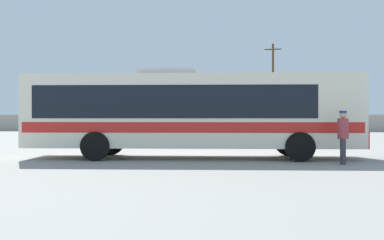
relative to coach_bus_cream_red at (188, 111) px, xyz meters
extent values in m
plane|color=gray|center=(0.13, 10.48, -1.80)|extent=(300.00, 300.00, 0.00)
cube|color=#9E998C|center=(0.13, 30.45, -0.92)|extent=(80.00, 0.30, 1.76)
cube|color=silver|center=(0.14, 0.00, -0.02)|extent=(12.36, 2.92, 2.67)
cube|color=black|center=(-0.48, -0.01, 0.30)|extent=(10.15, 2.89, 1.18)
cube|color=red|center=(0.14, 0.00, -0.61)|extent=(12.12, 2.94, 0.37)
cube|color=#19212D|center=(6.30, 0.19, 0.46)|extent=(0.11, 2.30, 1.39)
cube|color=red|center=(6.30, 0.19, -1.03)|extent=(0.14, 2.50, 0.64)
cube|color=#B2B2B2|center=(-0.78, -0.02, 1.44)|extent=(2.24, 1.47, 0.24)
cylinder|color=black|center=(3.91, 1.34, -1.28)|extent=(1.05, 0.33, 1.04)
cylinder|color=black|center=(3.99, -1.10, -1.28)|extent=(1.05, 0.33, 1.04)
cylinder|color=black|center=(-3.28, 1.12, -1.28)|extent=(1.05, 0.33, 1.04)
cylinder|color=black|center=(-3.20, -1.32, -1.28)|extent=(1.05, 0.33, 1.04)
cylinder|color=#38383D|center=(5.26, -1.81, -1.37)|extent=(0.16, 0.16, 0.84)
cylinder|color=#38383D|center=(5.25, -1.97, -1.37)|extent=(0.16, 0.16, 0.84)
cylinder|color=#99383D|center=(5.25, -1.89, -0.62)|extent=(0.38, 0.38, 0.67)
sphere|color=tan|center=(5.25, -1.89, -0.17)|extent=(0.23, 0.23, 0.23)
cylinder|color=navy|center=(5.25, -1.89, -0.07)|extent=(0.24, 0.24, 0.07)
cube|color=#B7BABF|center=(-7.83, 27.07, -1.17)|extent=(4.19, 1.95, 0.62)
cube|color=black|center=(-8.03, 27.06, -0.60)|extent=(2.33, 1.74, 0.51)
cylinder|color=black|center=(-6.58, 27.99, -1.48)|extent=(0.65, 0.24, 0.64)
cylinder|color=black|center=(-6.52, 26.23, -1.48)|extent=(0.65, 0.24, 0.64)
cylinder|color=black|center=(-9.14, 27.90, -1.48)|extent=(0.65, 0.24, 0.64)
cylinder|color=black|center=(-9.07, 26.14, -1.48)|extent=(0.65, 0.24, 0.64)
cube|color=#B7BABF|center=(-1.86, 26.50, -1.14)|extent=(4.15, 2.12, 0.67)
cube|color=black|center=(-2.06, 26.52, -0.54)|extent=(2.34, 1.83, 0.55)
cylinder|color=black|center=(-0.55, 27.28, -1.48)|extent=(0.66, 0.27, 0.64)
cylinder|color=black|center=(-0.69, 25.52, -1.48)|extent=(0.66, 0.27, 0.64)
cylinder|color=black|center=(-3.03, 27.48, -1.48)|extent=(0.66, 0.27, 0.64)
cylinder|color=black|center=(-3.17, 25.72, -1.48)|extent=(0.66, 0.27, 0.64)
cylinder|color=#4C3823|center=(6.51, 32.56, 2.94)|extent=(0.24, 0.24, 9.47)
cube|color=#473321|center=(6.51, 32.56, 7.07)|extent=(1.80, 0.39, 0.12)
cylinder|color=brown|center=(-15.28, 36.18, -0.02)|extent=(0.32, 0.32, 3.56)
ellipsoid|color=#2D6628|center=(-15.28, 36.18, 2.96)|extent=(3.42, 3.42, 2.91)
cylinder|color=brown|center=(-3.29, 33.67, -0.26)|extent=(0.32, 0.32, 3.08)
ellipsoid|color=#23561E|center=(-3.29, 33.67, 2.74)|extent=(4.18, 4.18, 3.55)
camera|label=1|loc=(1.42, -17.04, -0.22)|focal=42.30mm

